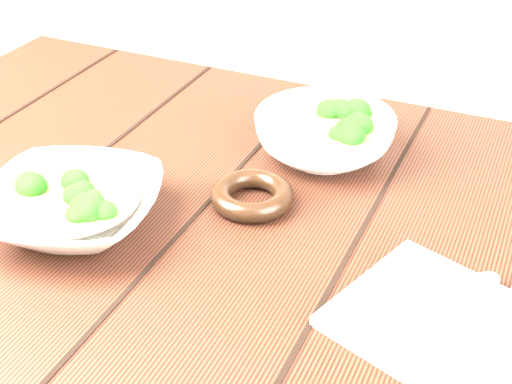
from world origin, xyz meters
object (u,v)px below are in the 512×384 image
Objects in this scene: soup_bowl_back at (324,134)px; trivet at (252,195)px; napkin at (449,327)px; soup_bowl_front at (72,206)px; table at (222,281)px.

soup_bowl_back is 2.43× the size of trivet.
napkin is at bearing -50.28° from soup_bowl_back.
soup_bowl_front is at bearing -143.86° from trivet.
napkin reaches higher than table.
soup_bowl_back reaches higher than napkin.
trivet is 0.31m from napkin.
table is at bearing 35.51° from soup_bowl_front.
soup_bowl_back is at bearing 67.95° from table.
napkin is at bearing 0.25° from soup_bowl_front.
soup_bowl_front reaches higher than napkin.
soup_bowl_front reaches higher than table.
soup_bowl_front is (-0.15, -0.10, 0.15)m from table.
napkin is (0.24, -0.29, -0.03)m from soup_bowl_back.
soup_bowl_back is 1.19× the size of napkin.
napkin is (0.31, -0.10, 0.13)m from table.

